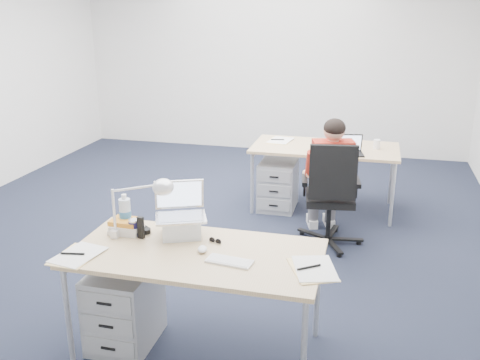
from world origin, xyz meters
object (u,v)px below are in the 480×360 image
object	(u,v)px
cordless_phone	(141,228)
sunglasses	(215,241)
wireless_keyboard	(230,261)
can_koozie	(134,228)
silver_laptop	(181,211)
computer_mouse	(202,249)
desk_near	(197,258)
desk_far	(325,151)
far_cup	(377,144)
bear_figurine	(126,214)
office_chair	(329,216)
drawer_pedestal_near	(125,306)
desk_lamp	(133,207)
seated_person	(329,178)
headphones	(136,229)
book_stack	(126,226)
water_bottle	(125,212)
drawer_pedestal_far	(278,185)
dark_laptop	(350,145)

from	to	relation	value
cordless_phone	sunglasses	bearing A→B (deg)	19.04
wireless_keyboard	can_koozie	bearing A→B (deg)	170.46
silver_laptop	computer_mouse	bearing A→B (deg)	-66.16
computer_mouse	sunglasses	bearing A→B (deg)	59.27
desk_near	desk_far	distance (m)	2.91
desk_far	far_cup	size ratio (longest dim) A/B	15.78
silver_laptop	bear_figurine	world-z (taller)	silver_laptop
office_chair	drawer_pedestal_near	size ratio (longest dim) A/B	1.91
drawer_pedestal_near	desk_lamp	bearing A→B (deg)	66.44
can_koozie	seated_person	bearing A→B (deg)	59.37
headphones	desk_lamp	size ratio (longest dim) A/B	0.49
desk_far	book_stack	world-z (taller)	book_stack
desk_near	seated_person	bearing A→B (deg)	72.37
wireless_keyboard	water_bottle	bearing A→B (deg)	167.43
desk_lamp	desk_near	bearing A→B (deg)	1.71
can_koozie	far_cup	size ratio (longest dim) A/B	1.18
desk_lamp	far_cup	distance (m)	3.23
desk_far	bear_figurine	distance (m)	2.83
drawer_pedestal_far	desk_lamp	xyz separation A→B (m)	(-0.50, -2.68, 0.69)
silver_laptop	cordless_phone	distance (m)	0.29
bear_figurine	cordless_phone	distance (m)	0.28
desk_near	water_bottle	distance (m)	0.65
desk_far	can_koozie	size ratio (longest dim) A/B	13.41
desk_near	book_stack	world-z (taller)	book_stack
drawer_pedestal_near	far_cup	bearing A→B (deg)	61.43
cordless_phone	wireless_keyboard	bearing A→B (deg)	-3.59
desk_far	office_chair	distance (m)	1.06
drawer_pedestal_far	headphones	bearing A→B (deg)	-101.99
book_stack	drawer_pedestal_near	bearing A→B (deg)	-76.01
drawer_pedestal_far	silver_laptop	bearing A→B (deg)	-94.84
seated_person	computer_mouse	distance (m)	2.15
seated_person	can_koozie	bearing A→B (deg)	-136.64
desk_lamp	headphones	bearing A→B (deg)	121.23
desk_near	seated_person	world-z (taller)	seated_person
desk_far	computer_mouse	world-z (taller)	computer_mouse
sunglasses	office_chair	bearing A→B (deg)	88.48
headphones	far_cup	bearing A→B (deg)	70.98
drawer_pedestal_near	far_cup	world-z (taller)	far_cup
water_bottle	far_cup	distance (m)	3.18
desk_near	wireless_keyboard	xyz separation A→B (m)	(0.24, -0.09, 0.05)
computer_mouse	desk_lamp	xyz separation A→B (m)	(-0.50, 0.07, 0.21)
headphones	dark_laptop	xyz separation A→B (m)	(1.32, 2.39, 0.09)
desk_far	water_bottle	size ratio (longest dim) A/B	6.06
seated_person	bear_figurine	size ratio (longest dim) A/B	7.35
headphones	seated_person	bearing A→B (deg)	69.52
drawer_pedestal_far	dark_laptop	xyz separation A→B (m)	(0.78, -0.17, 0.56)
computer_mouse	wireless_keyboard	bearing A→B (deg)	-42.14
office_chair	dark_laptop	world-z (taller)	office_chair
drawer_pedestal_far	dark_laptop	distance (m)	0.97
sunglasses	far_cup	world-z (taller)	far_cup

